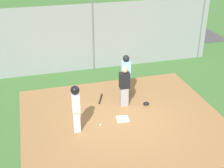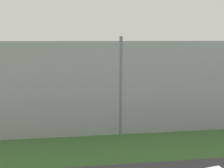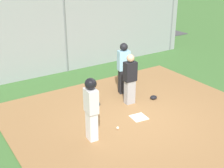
{
  "view_description": "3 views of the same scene",
  "coord_description": "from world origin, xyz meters",
  "px_view_note": "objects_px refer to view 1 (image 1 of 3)",
  "views": [
    {
      "loc": [
        2.92,
        9.08,
        6.21
      ],
      "look_at": [
        0.08,
        -1.19,
        0.89
      ],
      "focal_mm": 49.99,
      "sensor_mm": 36.0,
      "label": 1
    },
    {
      "loc": [
        -1.08,
        -11.86,
        3.29
      ],
      "look_at": [
        0.17,
        -0.77,
        0.94
      ],
      "focal_mm": 35.01,
      "sensor_mm": 36.0,
      "label": 2
    },
    {
      "loc": [
        4.96,
        6.16,
        4.4
      ],
      "look_at": [
        0.13,
        -1.25,
        0.69
      ],
      "focal_mm": 48.97,
      "sensor_mm": 36.0,
      "label": 3
    }
  ],
  "objects_px": {
    "catcher_mask": "(146,103)",
    "home_plate": "(123,119)",
    "catcher": "(124,86)",
    "runner": "(76,106)",
    "baseball_bat": "(101,99)",
    "baseball": "(100,125)",
    "parked_car_silver": "(76,28)",
    "umpire": "(126,75)"
  },
  "relations": [
    {
      "from": "catcher_mask",
      "to": "baseball",
      "type": "bearing_deg",
      "value": 24.25
    },
    {
      "from": "catcher",
      "to": "catcher_mask",
      "type": "relative_size",
      "value": 6.81
    },
    {
      "from": "home_plate",
      "to": "runner",
      "type": "xyz_separation_m",
      "value": [
        1.7,
        0.23,
        0.96
      ]
    },
    {
      "from": "catcher",
      "to": "baseball",
      "type": "relative_size",
      "value": 22.07
    },
    {
      "from": "parked_car_silver",
      "to": "home_plate",
      "type": "bearing_deg",
      "value": 80.54
    },
    {
      "from": "catcher",
      "to": "umpire",
      "type": "height_order",
      "value": "umpire"
    },
    {
      "from": "baseball_bat",
      "to": "parked_car_silver",
      "type": "distance_m",
      "value": 8.28
    },
    {
      "from": "home_plate",
      "to": "parked_car_silver",
      "type": "xyz_separation_m",
      "value": [
        0.04,
        -9.91,
        0.57
      ]
    },
    {
      "from": "umpire",
      "to": "runner",
      "type": "distance_m",
      "value": 3.05
    },
    {
      "from": "home_plate",
      "to": "catcher",
      "type": "xyz_separation_m",
      "value": [
        -0.34,
        -0.94,
        0.84
      ]
    },
    {
      "from": "runner",
      "to": "baseball_bat",
      "type": "height_order",
      "value": "runner"
    },
    {
      "from": "catcher_mask",
      "to": "baseball",
      "type": "distance_m",
      "value": 2.26
    },
    {
      "from": "catcher",
      "to": "baseball",
      "type": "bearing_deg",
      "value": -43.58
    },
    {
      "from": "catcher_mask",
      "to": "home_plate",
      "type": "bearing_deg",
      "value": 31.99
    },
    {
      "from": "catcher",
      "to": "runner",
      "type": "height_order",
      "value": "runner"
    },
    {
      "from": "runner",
      "to": "baseball",
      "type": "bearing_deg",
      "value": 7.17
    },
    {
      "from": "catcher",
      "to": "umpire",
      "type": "xyz_separation_m",
      "value": [
        -0.3,
        -0.78,
        0.08
      ]
    },
    {
      "from": "baseball_bat",
      "to": "parked_car_silver",
      "type": "height_order",
      "value": "parked_car_silver"
    },
    {
      "from": "baseball_bat",
      "to": "baseball",
      "type": "relative_size",
      "value": 10.48
    },
    {
      "from": "catcher",
      "to": "runner",
      "type": "distance_m",
      "value": 2.36
    },
    {
      "from": "home_plate",
      "to": "catcher_mask",
      "type": "bearing_deg",
      "value": -148.01
    },
    {
      "from": "runner",
      "to": "parked_car_silver",
      "type": "height_order",
      "value": "runner"
    },
    {
      "from": "baseball_bat",
      "to": "baseball",
      "type": "distance_m",
      "value": 1.9
    },
    {
      "from": "catcher_mask",
      "to": "umpire",
      "type": "bearing_deg",
      "value": -60.97
    },
    {
      "from": "catcher_mask",
      "to": "parked_car_silver",
      "type": "height_order",
      "value": "parked_car_silver"
    },
    {
      "from": "catcher_mask",
      "to": "parked_car_silver",
      "type": "relative_size",
      "value": 0.05
    },
    {
      "from": "home_plate",
      "to": "runner",
      "type": "bearing_deg",
      "value": 7.65
    },
    {
      "from": "umpire",
      "to": "runner",
      "type": "xyz_separation_m",
      "value": [
        2.34,
        1.95,
        0.04
      ]
    },
    {
      "from": "home_plate",
      "to": "umpire",
      "type": "height_order",
      "value": "umpire"
    },
    {
      "from": "baseball_bat",
      "to": "baseball",
      "type": "xyz_separation_m",
      "value": [
        0.45,
        1.84,
        0.01
      ]
    },
    {
      "from": "parked_car_silver",
      "to": "umpire",
      "type": "bearing_deg",
      "value": 85.05
    },
    {
      "from": "umpire",
      "to": "runner",
      "type": "bearing_deg",
      "value": -37.58
    },
    {
      "from": "catcher",
      "to": "catcher_mask",
      "type": "height_order",
      "value": "catcher"
    },
    {
      "from": "baseball_bat",
      "to": "catcher_mask",
      "type": "distance_m",
      "value": 1.85
    },
    {
      "from": "home_plate",
      "to": "baseball",
      "type": "bearing_deg",
      "value": 12.22
    },
    {
      "from": "runner",
      "to": "catcher",
      "type": "bearing_deg",
      "value": 34.27
    },
    {
      "from": "catcher_mask",
      "to": "runner",
      "type": "bearing_deg",
      "value": 18.53
    },
    {
      "from": "catcher",
      "to": "parked_car_silver",
      "type": "distance_m",
      "value": 8.98
    },
    {
      "from": "catcher",
      "to": "baseball_bat",
      "type": "height_order",
      "value": "catcher"
    },
    {
      "from": "catcher",
      "to": "runner",
      "type": "relative_size",
      "value": 0.97
    },
    {
      "from": "catcher",
      "to": "umpire",
      "type": "relative_size",
      "value": 0.92
    },
    {
      "from": "home_plate",
      "to": "umpire",
      "type": "xyz_separation_m",
      "value": [
        -0.64,
        -1.72,
        0.92
      ]
    }
  ]
}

